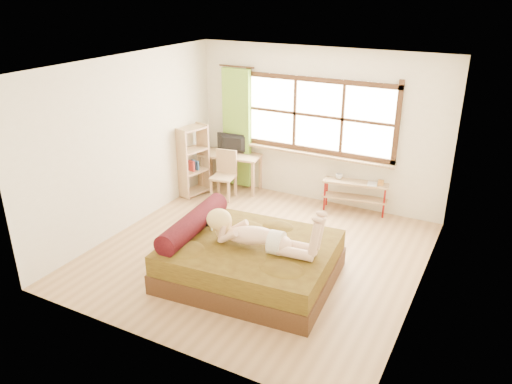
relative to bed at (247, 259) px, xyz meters
The scene contains 18 objects.
floor 0.72m from the bed, 105.38° to the left, with size 4.50×4.50×0.00m, color #9E754C.
ceiling 2.50m from the bed, 105.38° to the left, with size 4.50×4.50×0.00m, color white.
wall_back 3.08m from the bed, 93.47° to the left, with size 4.50×4.50×0.00m, color silver.
wall_front 1.94m from the bed, 96.19° to the right, with size 4.50×4.50×0.00m, color silver.
wall_left 2.72m from the bed, 165.31° to the left, with size 4.50×4.50×0.00m, color silver.
wall_right 2.41m from the bed, 17.03° to the left, with size 4.50×4.50×0.00m, color silver.
window 3.11m from the bed, 93.51° to the left, with size 2.80×0.16×1.46m.
curtain 3.37m from the bed, 121.95° to the left, with size 0.55×0.10×2.20m, color #5C9027.
bed is the anchor object (origin of this frame).
woman 0.61m from the bed, 12.63° to the right, with size 1.50×0.43×0.64m, color beige, non-canonical shape.
kitten 0.77m from the bed, behind, with size 0.32×0.13×0.26m, color black, non-canonical shape.
desk 3.15m from the bed, 124.29° to the left, with size 1.18×0.67×0.70m.
monitor 3.23m from the bed, 123.78° to the left, with size 0.63×0.08×0.36m, color black.
chair 2.78m from the bed, 127.08° to the left, with size 0.44×0.44×0.88m.
pipe_shelf 2.78m from the bed, 76.90° to the left, with size 1.12×0.45×0.62m.
cup 2.74m from the bed, 83.28° to the left, with size 0.12×0.12×0.09m, color gray.
book 2.84m from the bed, 73.16° to the left, with size 0.16×0.22×0.02m, color gray.
bookshelf 3.07m from the bed, 137.67° to the left, with size 0.44×0.62×1.29m.
Camera 1 is at (2.96, -5.63, 3.67)m, focal length 35.00 mm.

